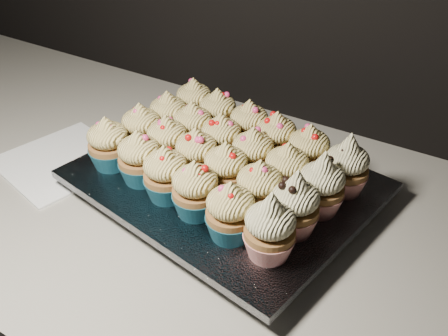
% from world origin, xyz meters
% --- Properties ---
extents(worktop, '(2.44, 0.64, 0.04)m').
position_xyz_m(worktop, '(0.00, 1.70, 0.88)').
color(worktop, beige).
rests_on(worktop, cabinet).
extents(napkin, '(0.22, 0.22, 0.00)m').
position_xyz_m(napkin, '(-0.09, 1.66, 0.90)').
color(napkin, white).
rests_on(napkin, worktop).
extents(baking_tray, '(0.42, 0.35, 0.02)m').
position_xyz_m(baking_tray, '(0.19, 1.72, 0.91)').
color(baking_tray, black).
rests_on(baking_tray, worktop).
extents(foil_lining, '(0.46, 0.38, 0.01)m').
position_xyz_m(foil_lining, '(0.19, 1.72, 0.93)').
color(foil_lining, silver).
rests_on(foil_lining, baking_tray).
extents(cupcake_0, '(0.06, 0.06, 0.08)m').
position_xyz_m(cupcake_0, '(0.02, 1.66, 0.97)').
color(cupcake_0, '#195F76').
rests_on(cupcake_0, foil_lining).
extents(cupcake_1, '(0.06, 0.06, 0.08)m').
position_xyz_m(cupcake_1, '(0.09, 1.65, 0.97)').
color(cupcake_1, '#195F76').
rests_on(cupcake_1, foil_lining).
extents(cupcake_2, '(0.06, 0.06, 0.08)m').
position_xyz_m(cupcake_2, '(0.14, 1.64, 0.97)').
color(cupcake_2, '#195F76').
rests_on(cupcake_2, foil_lining).
extents(cupcake_3, '(0.06, 0.06, 0.08)m').
position_xyz_m(cupcake_3, '(0.20, 1.63, 0.97)').
color(cupcake_3, '#195F76').
rests_on(cupcake_3, foil_lining).
extents(cupcake_4, '(0.06, 0.06, 0.08)m').
position_xyz_m(cupcake_4, '(0.26, 1.62, 0.97)').
color(cupcake_4, '#195F76').
rests_on(cupcake_4, foil_lining).
extents(cupcake_5, '(0.06, 0.06, 0.10)m').
position_xyz_m(cupcake_5, '(0.32, 1.61, 0.97)').
color(cupcake_5, red).
rests_on(cupcake_5, foil_lining).
extents(cupcake_6, '(0.06, 0.06, 0.08)m').
position_xyz_m(cupcake_6, '(0.04, 1.72, 0.97)').
color(cupcake_6, '#195F76').
rests_on(cupcake_6, foil_lining).
extents(cupcake_7, '(0.06, 0.06, 0.08)m').
position_xyz_m(cupcake_7, '(0.09, 1.71, 0.97)').
color(cupcake_7, '#195F76').
rests_on(cupcake_7, foil_lining).
extents(cupcake_8, '(0.06, 0.06, 0.08)m').
position_xyz_m(cupcake_8, '(0.15, 1.70, 0.97)').
color(cupcake_8, '#195F76').
rests_on(cupcake_8, foil_lining).
extents(cupcake_9, '(0.06, 0.06, 0.08)m').
position_xyz_m(cupcake_9, '(0.21, 1.69, 0.97)').
color(cupcake_9, '#195F76').
rests_on(cupcake_9, foil_lining).
extents(cupcake_10, '(0.06, 0.06, 0.08)m').
position_xyz_m(cupcake_10, '(0.27, 1.68, 0.97)').
color(cupcake_10, '#195F76').
rests_on(cupcake_10, foil_lining).
extents(cupcake_11, '(0.06, 0.06, 0.10)m').
position_xyz_m(cupcake_11, '(0.32, 1.67, 0.97)').
color(cupcake_11, red).
rests_on(cupcake_11, foil_lining).
extents(cupcake_12, '(0.06, 0.06, 0.08)m').
position_xyz_m(cupcake_12, '(0.05, 1.77, 0.97)').
color(cupcake_12, '#195F76').
rests_on(cupcake_12, foil_lining).
extents(cupcake_13, '(0.06, 0.06, 0.08)m').
position_xyz_m(cupcake_13, '(0.10, 1.76, 0.97)').
color(cupcake_13, '#195F76').
rests_on(cupcake_13, foil_lining).
extents(cupcake_14, '(0.06, 0.06, 0.08)m').
position_xyz_m(cupcake_14, '(0.16, 1.75, 0.97)').
color(cupcake_14, '#195F76').
rests_on(cupcake_14, foil_lining).
extents(cupcake_15, '(0.06, 0.06, 0.08)m').
position_xyz_m(cupcake_15, '(0.22, 1.74, 0.97)').
color(cupcake_15, '#195F76').
rests_on(cupcake_15, foil_lining).
extents(cupcake_16, '(0.06, 0.06, 0.08)m').
position_xyz_m(cupcake_16, '(0.28, 1.73, 0.97)').
color(cupcake_16, '#195F76').
rests_on(cupcake_16, foil_lining).
extents(cupcake_17, '(0.06, 0.06, 0.10)m').
position_xyz_m(cupcake_17, '(0.33, 1.72, 0.97)').
color(cupcake_17, red).
rests_on(cupcake_17, foil_lining).
extents(cupcake_18, '(0.06, 0.06, 0.08)m').
position_xyz_m(cupcake_18, '(0.06, 1.83, 0.97)').
color(cupcake_18, '#195F76').
rests_on(cupcake_18, foil_lining).
extents(cupcake_19, '(0.06, 0.06, 0.08)m').
position_xyz_m(cupcake_19, '(0.11, 1.82, 0.97)').
color(cupcake_19, '#195F76').
rests_on(cupcake_19, foil_lining).
extents(cupcake_20, '(0.06, 0.06, 0.08)m').
position_xyz_m(cupcake_20, '(0.17, 1.81, 0.97)').
color(cupcake_20, '#195F76').
rests_on(cupcake_20, foil_lining).
extents(cupcake_21, '(0.06, 0.06, 0.08)m').
position_xyz_m(cupcake_21, '(0.23, 1.80, 0.97)').
color(cupcake_21, '#195F76').
rests_on(cupcake_21, foil_lining).
extents(cupcake_22, '(0.06, 0.06, 0.08)m').
position_xyz_m(cupcake_22, '(0.28, 1.79, 0.97)').
color(cupcake_22, '#195F76').
rests_on(cupcake_22, foil_lining).
extents(cupcake_23, '(0.06, 0.06, 0.10)m').
position_xyz_m(cupcake_23, '(0.35, 1.78, 0.97)').
color(cupcake_23, red).
rests_on(cupcake_23, foil_lining).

